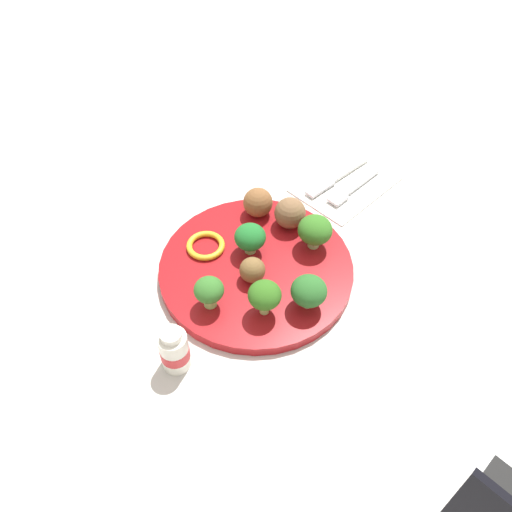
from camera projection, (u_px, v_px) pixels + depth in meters
ground_plane at (256, 272)px, 0.76m from camera, size 4.00×4.00×0.00m
plate at (256, 269)px, 0.76m from camera, size 0.28×0.28×0.02m
broccoli_floret_center at (265, 296)px, 0.67m from camera, size 0.04×0.04×0.05m
broccoli_floret_back_left at (209, 291)px, 0.68m from camera, size 0.04×0.04×0.05m
broccoli_floret_front_left at (250, 237)px, 0.75m from camera, size 0.05×0.05×0.05m
broccoli_floret_front_right at (315, 230)px, 0.75m from camera, size 0.05×0.05×0.05m
broccoli_floret_near_rim at (311, 289)px, 0.68m from camera, size 0.05×0.05×0.05m
meatball_center at (290, 213)px, 0.79m from camera, size 0.05×0.05×0.05m
meatball_mid_right at (252, 270)px, 0.72m from camera, size 0.04×0.04×0.04m
meatball_front_right at (258, 202)px, 0.80m from camera, size 0.05×0.05×0.05m
pepper_ring_center at (206, 246)px, 0.77m from camera, size 0.07×0.07×0.01m
napkin at (346, 183)px, 0.89m from camera, size 0.17×0.12×0.01m
fork at (352, 188)px, 0.87m from camera, size 0.12×0.02×0.01m
knife at (335, 178)px, 0.89m from camera, size 0.15×0.02×0.01m
yogurt_bottle at (174, 350)px, 0.64m from camera, size 0.04×0.04×0.07m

